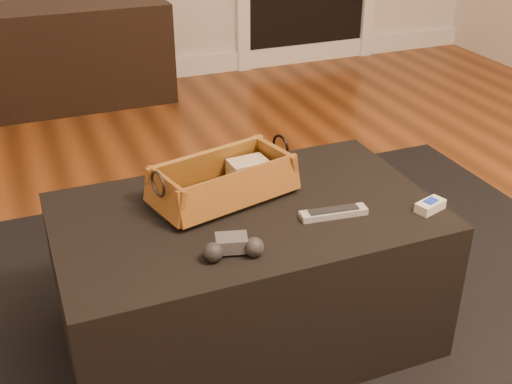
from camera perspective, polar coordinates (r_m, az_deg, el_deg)
name	(u,v)px	position (r m, az deg, el deg)	size (l,w,h in m)	color
baseboard	(111,75)	(4.03, -12.77, 10.07)	(5.00, 0.04, 0.12)	white
media_cabinet	(39,58)	(3.72, -18.69, 11.22)	(1.39, 0.45, 0.55)	black
area_rug	(253,346)	(1.90, -0.23, -13.49)	(2.60, 2.00, 0.01)	black
ottoman	(247,275)	(1.81, -0.83, -7.39)	(1.00, 0.60, 0.42)	black
tv_remote	(220,194)	(1.72, -3.18, -0.17)	(0.21, 0.05, 0.02)	black
cloth_bundle	(248,170)	(1.81, -0.71, 1.98)	(0.11, 0.07, 0.06)	tan
wicker_basket	(223,183)	(1.73, -2.92, 0.83)	(0.43, 0.29, 0.14)	#A56F25
game_controller	(233,247)	(1.50, -2.07, -4.90)	(0.15, 0.10, 0.05)	#3F3F43
silver_remote	(334,213)	(1.67, 6.91, -1.83)	(0.18, 0.06, 0.02)	#ADAFB5
cream_gadget	(430,206)	(1.75, 15.23, -1.18)	(0.09, 0.06, 0.03)	beige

